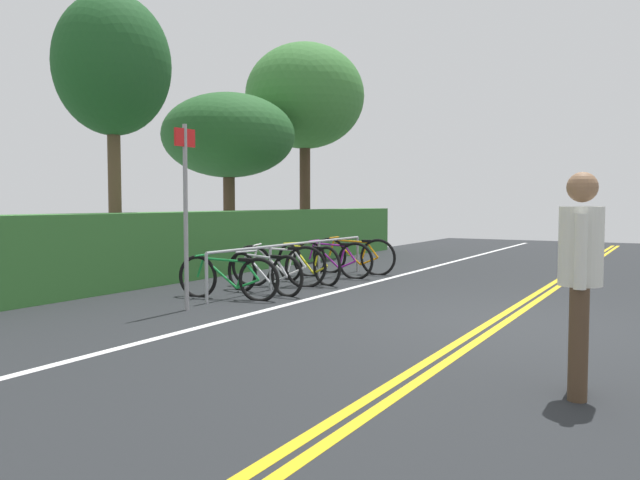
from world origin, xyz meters
name	(u,v)px	position (x,y,z in m)	size (l,w,h in m)	color
ground_plane	(499,324)	(0.00, 0.00, -0.03)	(35.05, 12.84, 0.05)	#232628
centre_line_yellow_inner	(505,322)	(0.00, -0.08, 0.00)	(31.54, 0.10, 0.00)	gold
centre_line_yellow_outer	(492,321)	(0.00, 0.08, 0.00)	(31.54, 0.10, 0.00)	gold
bike_lane_stripe_white	(294,303)	(0.00, 2.95, 0.00)	(31.54, 0.12, 0.00)	white
bike_rack	(296,253)	(1.78, 4.03, 0.57)	(4.96, 0.05, 0.75)	#9EA0A5
bicycle_0	(228,277)	(-0.17, 4.04, 0.32)	(0.46, 1.72, 0.70)	black
bicycle_1	(264,273)	(0.59, 3.90, 0.32)	(0.47, 1.67, 0.70)	black
bicycle_2	(279,266)	(1.42, 4.16, 0.36)	(0.65, 1.63, 0.76)	black
bicycle_3	(308,264)	(2.10, 3.98, 0.35)	(0.68, 1.70, 0.75)	black
bicycle_4	(332,259)	(3.03, 3.98, 0.35)	(0.46, 1.71, 0.75)	black
bicycle_5	(353,256)	(3.81, 3.91, 0.37)	(0.46, 1.83, 0.78)	black
pedestrian	(580,268)	(-2.69, -1.26, 0.97)	(0.49, 0.32, 1.69)	#4C3826
sign_post_near	(186,200)	(-1.25, 3.89, 1.49)	(0.36, 0.06, 2.51)	gray
hedge_backdrop	(241,240)	(3.28, 6.38, 0.64)	(13.91, 0.83, 1.28)	#387533
tree_mid	(112,67)	(0.69, 7.36, 3.98)	(2.15, 2.15, 5.33)	brown
tree_far_right	(229,136)	(4.64, 7.75, 3.08)	(3.24, 3.24, 4.11)	#473323
tree_extra	(305,97)	(7.45, 7.27, 4.38)	(3.29, 3.29, 5.85)	#473323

